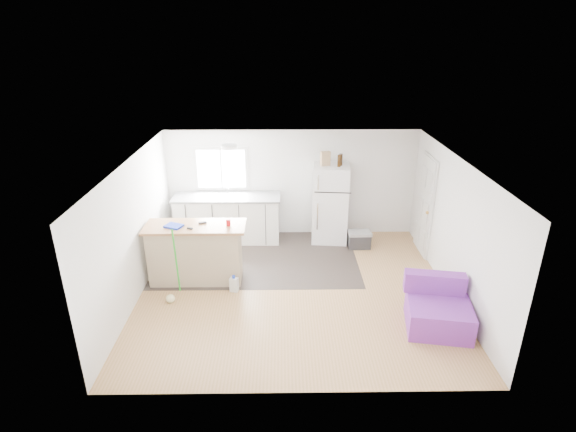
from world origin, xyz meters
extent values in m
cube|color=#A87B46|center=(0.00, 0.00, -0.01)|extent=(5.50, 5.00, 0.01)
cube|color=white|center=(0.00, 0.00, 2.40)|extent=(5.50, 5.00, 0.01)
cube|color=white|center=(0.00, 2.50, 1.20)|extent=(5.50, 0.01, 2.40)
cube|color=white|center=(0.00, -2.50, 1.20)|extent=(5.50, 0.01, 2.40)
cube|color=white|center=(-2.75, 0.00, 1.20)|extent=(0.01, 5.00, 2.40)
cube|color=white|center=(2.75, 0.00, 1.20)|extent=(0.01, 5.00, 2.40)
cube|color=#312925|center=(-0.73, 1.25, 0.00)|extent=(4.05, 2.50, 0.00)
cube|color=white|center=(-1.55, 2.49, 1.55)|extent=(1.18, 0.04, 0.98)
cube|color=white|center=(-1.55, 2.47, 1.55)|extent=(1.05, 0.01, 0.85)
cube|color=white|center=(-1.55, 2.46, 1.55)|extent=(0.03, 0.02, 0.85)
cube|color=white|center=(2.72, 1.55, 1.01)|extent=(0.05, 0.82, 2.03)
cube|color=white|center=(2.73, 1.55, 1.02)|extent=(0.03, 0.92, 2.10)
sphere|color=gold|center=(2.67, 1.23, 1.00)|extent=(0.07, 0.07, 0.07)
cylinder|color=white|center=(-1.20, 1.20, 2.36)|extent=(0.30, 0.30, 0.07)
cube|color=white|center=(-1.42, 2.14, 0.50)|extent=(2.26, 0.70, 0.99)
cube|color=slate|center=(-1.42, 2.14, 1.01)|extent=(2.32, 0.74, 0.05)
cube|color=silver|center=(-1.42, 2.11, 1.01)|extent=(0.62, 0.48, 0.07)
cube|color=tan|center=(-1.82, 0.40, 0.53)|extent=(1.65, 0.59, 1.07)
cube|color=#9F7344|center=(-1.79, 0.40, 1.09)|extent=(1.81, 0.69, 0.05)
cube|color=white|center=(0.83, 2.13, 0.86)|extent=(0.83, 0.78, 1.72)
cube|color=black|center=(0.83, 1.77, 1.24)|extent=(0.76, 0.09, 0.02)
cube|color=silver|center=(0.53, 1.76, 1.46)|extent=(0.03, 0.02, 0.31)
cube|color=silver|center=(0.53, 1.76, 0.71)|extent=(0.03, 0.02, 0.60)
cube|color=#2C2D2F|center=(1.44, 1.71, 0.15)|extent=(0.47, 0.32, 0.31)
cube|color=gray|center=(1.44, 1.71, 0.34)|extent=(0.50, 0.35, 0.06)
cube|color=purple|center=(2.22, -1.14, 0.22)|extent=(1.10, 1.05, 0.45)
cube|color=purple|center=(2.22, -0.81, 0.62)|extent=(0.98, 0.39, 0.34)
cube|color=silver|center=(-1.09, -0.03, 0.13)|extent=(0.17, 0.14, 0.27)
cylinder|color=#1C39C4|center=(-1.09, -0.03, 0.29)|extent=(0.06, 0.06, 0.05)
cylinder|color=green|center=(-2.03, -0.23, 0.72)|extent=(0.10, 0.36, 1.35)
sphere|color=beige|center=(-2.16, -0.37, 0.07)|extent=(0.15, 0.15, 0.15)
cylinder|color=red|center=(-1.19, 0.38, 1.18)|extent=(0.09, 0.09, 0.12)
cube|color=#132AB2|center=(-2.15, 0.33, 1.13)|extent=(0.36, 0.32, 0.04)
cube|color=black|center=(-1.67, 0.48, 1.13)|extent=(0.15, 0.09, 0.03)
cube|color=black|center=(-1.85, 0.24, 1.13)|extent=(0.11, 0.08, 0.03)
cube|color=tan|center=(0.69, 2.11, 1.87)|extent=(0.22, 0.16, 0.30)
cylinder|color=#331C09|center=(0.97, 2.02, 1.85)|extent=(0.08, 0.08, 0.25)
cylinder|color=#331C09|center=(1.02, 2.11, 1.85)|extent=(0.09, 0.09, 0.25)
camera|label=1|loc=(-0.22, -7.00, 4.37)|focal=28.00mm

